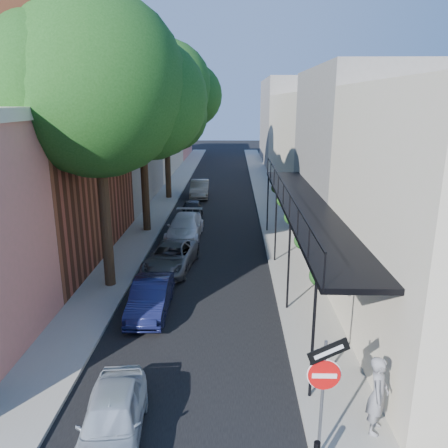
{
  "coord_description": "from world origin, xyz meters",
  "views": [
    {
      "loc": [
        1.29,
        -6.71,
        7.47
      ],
      "look_at": [
        0.94,
        9.82,
        2.8
      ],
      "focal_mm": 35.0,
      "sensor_mm": 36.0,
      "label": 1
    }
  ],
  "objects_px": {
    "oak_far": "(172,90)",
    "parked_car_d": "(185,227)",
    "oak_near": "(109,90)",
    "oak_mid": "(149,109)",
    "parked_car_a": "(112,419)",
    "parked_car_b": "(151,297)",
    "sign_post": "(324,380)",
    "parked_car_c": "(171,257)",
    "parked_car_e": "(192,210)",
    "parked_car_f": "(200,189)",
    "pedestrian": "(378,395)"
  },
  "relations": [
    {
      "from": "oak_far",
      "to": "parked_car_d",
      "type": "height_order",
      "value": "oak_far"
    },
    {
      "from": "oak_near",
      "to": "oak_far",
      "type": "height_order",
      "value": "oak_far"
    },
    {
      "from": "oak_mid",
      "to": "parked_car_a",
      "type": "bearing_deg",
      "value": -83.13
    },
    {
      "from": "parked_car_d",
      "to": "oak_mid",
      "type": "bearing_deg",
      "value": 144.41
    },
    {
      "from": "oak_near",
      "to": "oak_mid",
      "type": "distance_m",
      "value": 8.01
    },
    {
      "from": "oak_near",
      "to": "parked_car_a",
      "type": "bearing_deg",
      "value": -77.38
    },
    {
      "from": "oak_near",
      "to": "parked_car_d",
      "type": "relative_size",
      "value": 2.52
    },
    {
      "from": "oak_near",
      "to": "parked_car_b",
      "type": "height_order",
      "value": "oak_near"
    },
    {
      "from": "oak_mid",
      "to": "parked_car_a",
      "type": "relative_size",
      "value": 2.95
    },
    {
      "from": "oak_near",
      "to": "parked_car_a",
      "type": "relative_size",
      "value": 3.3
    },
    {
      "from": "sign_post",
      "to": "parked_car_c",
      "type": "bearing_deg",
      "value": 113.06
    },
    {
      "from": "oak_mid",
      "to": "parked_car_d",
      "type": "distance_m",
      "value": 6.88
    },
    {
      "from": "oak_near",
      "to": "parked_car_b",
      "type": "relative_size",
      "value": 3.09
    },
    {
      "from": "parked_car_b",
      "to": "parked_car_d",
      "type": "relative_size",
      "value": 0.82
    },
    {
      "from": "parked_car_b",
      "to": "parked_car_e",
      "type": "xyz_separation_m",
      "value": [
        0.28,
        13.26,
        -0.02
      ]
    },
    {
      "from": "parked_car_b",
      "to": "parked_car_e",
      "type": "height_order",
      "value": "parked_car_b"
    },
    {
      "from": "parked_car_f",
      "to": "oak_near",
      "type": "bearing_deg",
      "value": -98.2
    },
    {
      "from": "oak_mid",
      "to": "parked_car_b",
      "type": "distance_m",
      "value": 12.44
    },
    {
      "from": "parked_car_b",
      "to": "parked_car_c",
      "type": "xyz_separation_m",
      "value": [
        0.14,
        4.28,
        -0.02
      ]
    },
    {
      "from": "parked_car_d",
      "to": "parked_car_a",
      "type": "bearing_deg",
      "value": -88.44
    },
    {
      "from": "parked_car_b",
      "to": "parked_car_c",
      "type": "relative_size",
      "value": 0.87
    },
    {
      "from": "oak_mid",
      "to": "oak_far",
      "type": "bearing_deg",
      "value": 89.59
    },
    {
      "from": "parked_car_d",
      "to": "parked_car_e",
      "type": "height_order",
      "value": "parked_car_d"
    },
    {
      "from": "parked_car_c",
      "to": "pedestrian",
      "type": "height_order",
      "value": "pedestrian"
    },
    {
      "from": "parked_car_f",
      "to": "parked_car_b",
      "type": "bearing_deg",
      "value": -92.57
    },
    {
      "from": "parked_car_c",
      "to": "parked_car_e",
      "type": "xyz_separation_m",
      "value": [
        0.14,
        8.98,
        -0.0
      ]
    },
    {
      "from": "oak_far",
      "to": "parked_car_c",
      "type": "xyz_separation_m",
      "value": [
        1.81,
        -15.26,
        -7.67
      ]
    },
    {
      "from": "oak_mid",
      "to": "parked_car_f",
      "type": "xyz_separation_m",
      "value": [
        2.02,
        9.45,
        -6.38
      ]
    },
    {
      "from": "oak_near",
      "to": "parked_car_a",
      "type": "height_order",
      "value": "oak_near"
    },
    {
      "from": "pedestrian",
      "to": "oak_far",
      "type": "bearing_deg",
      "value": 39.86
    },
    {
      "from": "oak_far",
      "to": "parked_car_a",
      "type": "xyz_separation_m",
      "value": [
        1.95,
        -25.79,
        -7.67
      ]
    },
    {
      "from": "oak_far",
      "to": "parked_car_e",
      "type": "xyz_separation_m",
      "value": [
        1.95,
        -6.28,
        -7.67
      ]
    },
    {
      "from": "oak_mid",
      "to": "parked_car_c",
      "type": "bearing_deg",
      "value": -73.2
    },
    {
      "from": "sign_post",
      "to": "oak_near",
      "type": "height_order",
      "value": "oak_near"
    },
    {
      "from": "sign_post",
      "to": "parked_car_a",
      "type": "relative_size",
      "value": 0.86
    },
    {
      "from": "parked_car_f",
      "to": "parked_car_a",
      "type": "bearing_deg",
      "value": -91.76
    },
    {
      "from": "sign_post",
      "to": "pedestrian",
      "type": "distance_m",
      "value": 1.93
    },
    {
      "from": "parked_car_a",
      "to": "parked_car_b",
      "type": "distance_m",
      "value": 6.27
    },
    {
      "from": "parked_car_e",
      "to": "pedestrian",
      "type": "relative_size",
      "value": 1.83
    },
    {
      "from": "oak_near",
      "to": "parked_car_c",
      "type": "distance_m",
      "value": 7.71
    },
    {
      "from": "parked_car_e",
      "to": "oak_mid",
      "type": "bearing_deg",
      "value": -129.16
    },
    {
      "from": "oak_mid",
      "to": "parked_car_e",
      "type": "height_order",
      "value": "oak_mid"
    },
    {
      "from": "parked_car_d",
      "to": "oak_far",
      "type": "bearing_deg",
      "value": 102.04
    },
    {
      "from": "oak_near",
      "to": "pedestrian",
      "type": "xyz_separation_m",
      "value": [
        7.96,
        -8.45,
        -6.82
      ]
    },
    {
      "from": "parked_car_b",
      "to": "oak_mid",
      "type": "bearing_deg",
      "value": 98.66
    },
    {
      "from": "sign_post",
      "to": "oak_near",
      "type": "distance_m",
      "value": 12.77
    },
    {
      "from": "parked_car_b",
      "to": "parked_car_e",
      "type": "bearing_deg",
      "value": 88.05
    },
    {
      "from": "oak_far",
      "to": "parked_car_e",
      "type": "height_order",
      "value": "oak_far"
    },
    {
      "from": "sign_post",
      "to": "parked_car_c",
      "type": "height_order",
      "value": "sign_post"
    },
    {
      "from": "sign_post",
      "to": "parked_car_b",
      "type": "relative_size",
      "value": 0.81
    }
  ]
}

